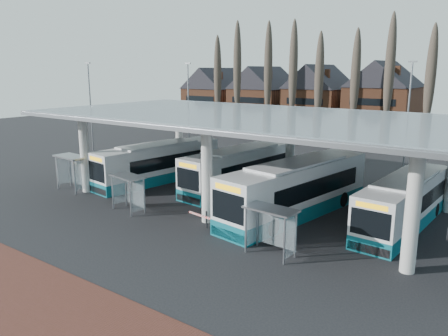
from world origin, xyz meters
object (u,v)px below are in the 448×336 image
Objects in this scene: bus_0 at (159,163)px; bus_3 at (405,203)px; bus_2 at (297,190)px; shelter_0 at (73,165)px; shelter_2 at (272,220)px; bus_1 at (242,169)px; shelter_1 at (129,185)px.

bus_0 is 19.88m from bus_3.
bus_2 is 17.82m from shelter_0.
shelter_2 is (15.42, -7.73, 0.29)m from bus_0.
bus_2 is (6.70, -3.49, 0.14)m from bus_1.
shelter_1 is (7.59, -1.05, -0.22)m from shelter_0.
bus_1 is 13.35m from shelter_0.
bus_3 is (12.98, -1.63, -0.09)m from bus_1.
bus_2 is 1.17× the size of bus_3.
bus_3 is 4.03× the size of shelter_2.
bus_2 reaches higher than shelter_1.
bus_0 reaches higher than shelter_1.
shelter_0 is (-3.56, -5.99, 0.46)m from bus_0.
shelter_2 is at bearing -1.49° from shelter_0.
bus_3 is at bearing 25.45° from bus_2.
bus_0 is at bearing -176.08° from bus_2.
shelter_2 is at bearing -18.73° from bus_0.
shelter_2 is (1.82, -6.54, 0.14)m from bus_2.
bus_3 is (19.87, 0.68, -0.09)m from bus_0.
bus_0 is 0.91× the size of bus_2.
bus_3 reaches higher than shelter_2.
bus_1 is 1.07× the size of bus_3.
bus_3 is at bearing 36.18° from shelter_1.
bus_1 is at bearing 26.39° from bus_0.
bus_0 is at bearing 129.98° from shelter_1.
bus_2 reaches higher than shelter_2.
bus_1 reaches higher than bus_0.
shelter_1 is 11.41m from shelter_2.
bus_2 is at bearing 109.07° from shelter_2.
shelter_2 is (11.39, -0.69, 0.04)m from shelter_1.
shelter_1 is 1.02× the size of shelter_2.
bus_0 is at bearing -155.86° from bus_1.
bus_2 is at bearing 2.90° from bus_0.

